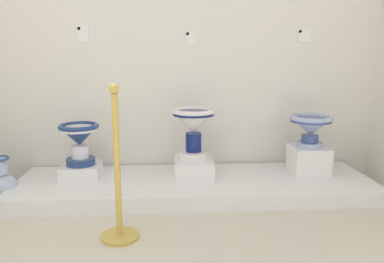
{
  "coord_description": "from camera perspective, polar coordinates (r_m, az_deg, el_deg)",
  "views": [
    {
      "loc": [
        1.53,
        -1.1,
        1.17
      ],
      "look_at": [
        1.74,
        1.97,
        0.54
      ],
      "focal_mm": 35.35,
      "sensor_mm": 36.0,
      "label": 1
    }
  ],
  "objects": [
    {
      "name": "wall_back",
      "position": [
        3.57,
        -0.18,
        16.99
      ],
      "size": [
        3.72,
        0.06,
        3.02
      ],
      "primitive_type": "cube",
      "color": "white",
      "rests_on": "ground_plane"
    },
    {
      "name": "display_platform",
      "position": [
        3.27,
        0.37,
        -8.17
      ],
      "size": [
        2.99,
        0.86,
        0.13
      ],
      "primitive_type": "cube",
      "color": "white",
      "rests_on": "ground_plane"
    },
    {
      "name": "plinth_block_pale_glazed",
      "position": [
        3.39,
        -16.36,
        -5.75
      ],
      "size": [
        0.32,
        0.3,
        0.12
      ],
      "primitive_type": "cube",
      "color": "white",
      "rests_on": "display_platform"
    },
    {
      "name": "antique_toilet_pale_glazed",
      "position": [
        3.31,
        -16.65,
        -0.88
      ],
      "size": [
        0.34,
        0.34,
        0.35
      ],
      "color": "navy",
      "rests_on": "plinth_block_pale_glazed"
    },
    {
      "name": "plinth_block_leftmost",
      "position": [
        3.32,
        0.22,
        -5.36
      ],
      "size": [
        0.33,
        0.39,
        0.15
      ],
      "primitive_type": "cube",
      "color": "white",
      "rests_on": "display_platform"
    },
    {
      "name": "antique_toilet_leftmost",
      "position": [
        3.23,
        0.23,
        1.04
      ],
      "size": [
        0.37,
        0.37,
        0.44
      ],
      "color": "white",
      "rests_on": "plinth_block_leftmost"
    },
    {
      "name": "plinth_block_squat_floral",
      "position": [
        3.51,
        17.16,
        -4.12
      ],
      "size": [
        0.31,
        0.3,
        0.24
      ],
      "primitive_type": "cube",
      "color": "white",
      "rests_on": "display_platform"
    },
    {
      "name": "antique_toilet_squat_floral",
      "position": [
        3.45,
        17.46,
        0.8
      ],
      "size": [
        0.37,
        0.37,
        0.28
      ],
      "color": "#A5B1DB",
      "rests_on": "plinth_block_squat_floral"
    },
    {
      "name": "info_placard_first",
      "position": [
        3.6,
        -16.16,
        14.02
      ],
      "size": [
        0.1,
        0.01,
        0.15
      ],
      "color": "white"
    },
    {
      "name": "info_placard_second",
      "position": [
        3.53,
        -0.18,
        13.99
      ],
      "size": [
        0.1,
        0.01,
        0.11
      ],
      "color": "white"
    },
    {
      "name": "info_placard_third",
      "position": [
        3.74,
        16.55,
        13.76
      ],
      "size": [
        0.12,
        0.01,
        0.12
      ],
      "color": "white"
    },
    {
      "name": "decorative_vase_companion",
      "position": [
        3.42,
        -26.8,
        -7.06
      ],
      "size": [
        0.24,
        0.24,
        0.37
      ],
      "color": "#2D5089",
      "rests_on": "ground_plane"
    },
    {
      "name": "stanchion_post_near_left",
      "position": [
        2.47,
        -11.06,
        -9.17
      ],
      "size": [
        0.25,
        0.25,
        1.0
      ],
      "color": "gold",
      "rests_on": "ground_plane"
    }
  ]
}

